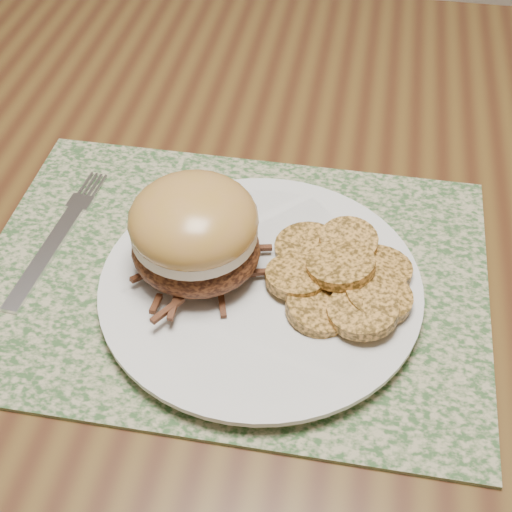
{
  "coord_description": "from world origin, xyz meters",
  "views": [
    {
      "loc": [
        0.31,
        -0.54,
        1.22
      ],
      "look_at": [
        0.23,
        -0.13,
        0.79
      ],
      "focal_mm": 50.0,
      "sensor_mm": 36.0,
      "label": 1
    }
  ],
  "objects_px": {
    "dinner_plate": "(261,288)",
    "pork_sandwich": "(194,232)",
    "fork": "(59,236)",
    "dining_table": "(73,222)"
  },
  "relations": [
    {
      "from": "dinner_plate",
      "to": "pork_sandwich",
      "type": "distance_m",
      "value": 0.08
    },
    {
      "from": "dinner_plate",
      "to": "pork_sandwich",
      "type": "relative_size",
      "value": 1.8
    },
    {
      "from": "dinner_plate",
      "to": "fork",
      "type": "relative_size",
      "value": 1.37
    },
    {
      "from": "dinner_plate",
      "to": "pork_sandwich",
      "type": "height_order",
      "value": "pork_sandwich"
    },
    {
      "from": "dining_table",
      "to": "pork_sandwich",
      "type": "height_order",
      "value": "pork_sandwich"
    },
    {
      "from": "dinner_plate",
      "to": "pork_sandwich",
      "type": "bearing_deg",
      "value": 171.95
    },
    {
      "from": "dinner_plate",
      "to": "pork_sandwich",
      "type": "xyz_separation_m",
      "value": [
        -0.06,
        0.01,
        0.05
      ]
    },
    {
      "from": "dining_table",
      "to": "fork",
      "type": "distance_m",
      "value": 0.14
    },
    {
      "from": "pork_sandwich",
      "to": "fork",
      "type": "distance_m",
      "value": 0.15
    },
    {
      "from": "dining_table",
      "to": "fork",
      "type": "bearing_deg",
      "value": -68.37
    }
  ]
}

